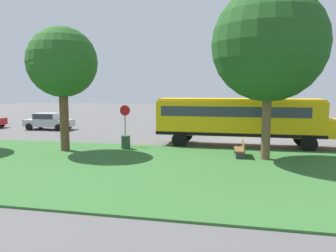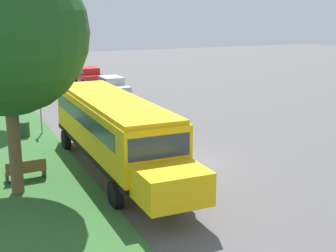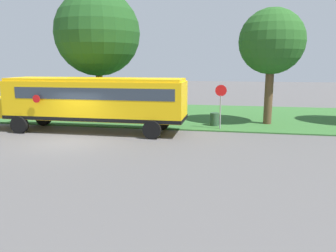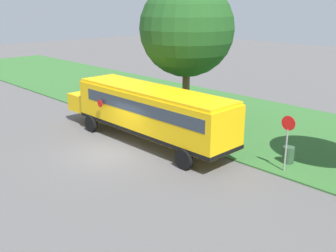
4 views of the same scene
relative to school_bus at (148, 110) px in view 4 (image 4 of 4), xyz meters
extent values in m
plane|color=#565454|center=(2.75, -0.18, -1.92)|extent=(120.00, 120.00, 0.00)
cube|color=#33662D|center=(-7.25, -0.18, -1.88)|extent=(12.00, 80.00, 0.08)
cube|color=yellow|center=(0.00, 0.29, -0.02)|extent=(2.50, 10.50, 2.20)
cube|color=yellow|center=(0.00, -5.91, -0.57)|extent=(2.20, 1.90, 1.10)
cube|color=yellow|center=(0.00, 0.29, 1.16)|extent=(2.35, 10.29, 0.16)
cube|color=black|center=(0.00, 0.29, -1.00)|extent=(2.54, 10.54, 0.20)
cube|color=#2D3842|center=(0.00, 0.59, 0.44)|extent=(2.53, 9.24, 0.64)
cube|color=#2D3842|center=(0.00, -4.91, 0.44)|extent=(2.25, 0.12, 0.80)
cylinder|color=red|center=(1.43, -2.60, 0.13)|extent=(0.03, 0.44, 0.44)
cylinder|color=black|center=(1.25, -3.91, -1.42)|extent=(0.30, 1.00, 1.00)
cylinder|color=black|center=(-1.25, -3.91, -1.42)|extent=(0.30, 1.00, 1.00)
cylinder|color=black|center=(1.25, 3.96, -1.42)|extent=(0.30, 1.00, 1.00)
cylinder|color=black|center=(-1.25, 3.96, -1.42)|extent=(0.30, 1.00, 1.00)
cylinder|color=brown|center=(-4.22, -1.17, 0.00)|extent=(0.47, 0.47, 3.84)
sphere|color=#1E4C1C|center=(-4.22, -1.17, 4.12)|extent=(5.87, 5.87, 5.87)
sphere|color=#1E4C1C|center=(-3.77, -1.79, 4.61)|extent=(3.65, 3.65, 3.65)
cylinder|color=gray|center=(-1.85, 7.47, -0.87)|extent=(0.08, 0.08, 2.10)
cylinder|color=red|center=(-1.85, 7.47, 0.48)|extent=(0.03, 0.68, 0.68)
cube|color=brown|center=(-3.75, 0.17, -1.47)|extent=(1.63, 0.59, 0.08)
cube|color=brown|center=(-3.74, -0.05, -1.22)|extent=(1.60, 0.15, 0.44)
cube|color=#333333|center=(-3.01, 0.22, -1.70)|extent=(0.11, 0.45, 0.45)
cube|color=#333333|center=(-4.49, 0.13, -1.70)|extent=(0.11, 0.45, 0.45)
cylinder|color=#2D4C33|center=(-2.84, 7.09, -1.47)|extent=(0.56, 0.56, 0.90)
camera|label=1|loc=(-21.99, 0.32, 1.82)|focal=35.00mm
camera|label=2|loc=(-5.92, -18.67, 4.86)|focal=50.00mm
camera|label=3|loc=(17.92, 7.99, 2.07)|focal=35.00mm
camera|label=4|loc=(13.76, 15.89, 5.67)|focal=42.00mm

